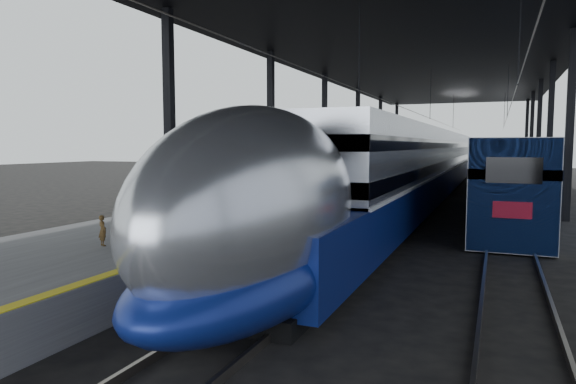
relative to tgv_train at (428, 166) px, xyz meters
The scene contains 8 objects.
ground 24.79m from the tgv_train, 94.64° to the right, with size 160.00×160.00×0.00m, color black.
platform 7.37m from the tgv_train, 139.98° to the right, with size 6.00×80.00×1.00m, color #4C4C4F.
yellow_strip 5.47m from the tgv_train, 120.31° to the right, with size 0.30×80.00×0.01m, color gold.
rails 5.64m from the tgv_train, 61.57° to the right, with size 6.52×80.00×0.16m.
canopy 8.37m from the tgv_train, 91.23° to the right, with size 18.00×75.00×9.47m.
tgv_train is the anchor object (origin of this frame).
second_train 9.55m from the tgv_train, 58.41° to the left, with size 2.81×56.05×3.87m.
child 27.20m from the tgv_train, 100.46° to the right, with size 0.29×0.19×0.80m, color #4C3619.
Camera 1 is at (6.50, -12.48, 3.61)m, focal length 32.00 mm.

